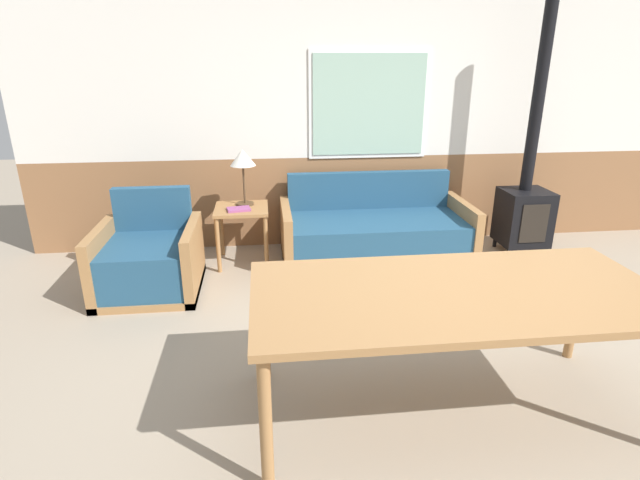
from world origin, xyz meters
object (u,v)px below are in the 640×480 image
object	(u,v)px
wood_stove	(526,197)
couch	(375,234)
table_lamp	(243,161)
armchair	(149,262)
side_table	(242,218)
dining_table	(456,300)

from	to	relation	value
wood_stove	couch	bearing A→B (deg)	-179.87
table_lamp	wood_stove	xyz separation A→B (m)	(2.81, -0.12, -0.41)
armchair	wood_stove	bearing A→B (deg)	7.53
armchair	table_lamp	xyz separation A→B (m)	(0.81, 0.63, 0.73)
side_table	table_lamp	size ratio (longest dim) A/B	1.04
armchair	wood_stove	size ratio (longest dim) A/B	0.35
table_lamp	side_table	bearing A→B (deg)	-110.74
side_table	wood_stove	bearing A→B (deg)	-0.69
dining_table	couch	bearing A→B (deg)	87.68
side_table	dining_table	xyz separation A→B (m)	(1.21, -2.37, 0.24)
table_lamp	dining_table	xyz separation A→B (m)	(1.18, -2.46, -0.29)
dining_table	table_lamp	bearing A→B (deg)	115.60
armchair	dining_table	distance (m)	2.74
couch	side_table	size ratio (longest dim) A/B	3.28
couch	table_lamp	world-z (taller)	table_lamp
armchair	dining_table	xyz separation A→B (m)	(1.99, -1.83, 0.44)
table_lamp	dining_table	world-z (taller)	table_lamp
wood_stove	dining_table	bearing A→B (deg)	-124.97
armchair	table_lamp	size ratio (longest dim) A/B	1.57
side_table	table_lamp	xyz separation A→B (m)	(0.03, 0.09, 0.53)
armchair	table_lamp	world-z (taller)	table_lamp
side_table	wood_stove	world-z (taller)	wood_stove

